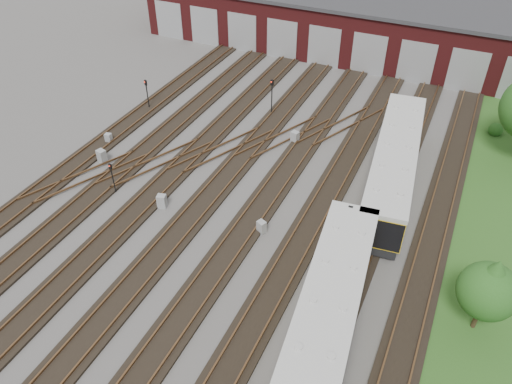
% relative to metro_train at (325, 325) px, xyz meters
% --- Properties ---
extents(ground, '(120.00, 120.00, 0.00)m').
position_rel_metro_train_xyz_m(ground, '(-10.00, 0.95, -2.07)').
color(ground, '#484542').
rests_on(ground, ground).
extents(track_network, '(30.40, 70.00, 0.33)m').
position_rel_metro_train_xyz_m(track_network, '(-10.17, 1.54, -1.97)').
color(track_network, black).
rests_on(track_network, ground).
extents(maintenance_shed, '(51.00, 12.50, 6.35)m').
position_rel_metro_train_xyz_m(maintenance_shed, '(-10.01, 40.93, 1.13)').
color(maintenance_shed, '#511415').
rests_on(maintenance_shed, ground).
extents(grass_verge, '(8.00, 55.00, 0.05)m').
position_rel_metro_train_xyz_m(grass_verge, '(9.00, 10.95, -2.05)').
color(grass_verge, '#29501A').
rests_on(grass_verge, ground).
extents(metro_train, '(4.75, 48.69, 3.40)m').
position_rel_metro_train_xyz_m(metro_train, '(0.00, 0.00, 0.00)').
color(metro_train, black).
rests_on(metro_train, ground).
extents(signal_mast_0, '(0.30, 0.29, 2.97)m').
position_rel_metro_train_xyz_m(signal_mast_0, '(-23.99, 18.52, -0.16)').
color(signal_mast_0, black).
rests_on(signal_mast_0, ground).
extents(signal_mast_1, '(0.23, 0.21, 2.61)m').
position_rel_metro_train_xyz_m(signal_mast_1, '(-18.79, 6.48, -0.39)').
color(signal_mast_1, black).
rests_on(signal_mast_1, ground).
extents(signal_mast_2, '(0.31, 0.29, 3.58)m').
position_rel_metro_train_xyz_m(signal_mast_2, '(-12.76, 22.36, 0.20)').
color(signal_mast_2, black).
rests_on(signal_mast_2, ground).
extents(signal_mast_3, '(0.29, 0.27, 3.75)m').
position_rel_metro_train_xyz_m(signal_mast_3, '(-1.15, 7.85, 0.31)').
color(signal_mast_3, black).
rests_on(signal_mast_3, ground).
extents(relay_cabinet_0, '(0.58, 0.51, 0.89)m').
position_rel_metro_train_xyz_m(relay_cabinet_0, '(-23.64, 11.93, -1.63)').
color(relay_cabinet_0, '#929597').
rests_on(relay_cabinet_0, ground).
extents(relay_cabinet_1, '(0.79, 0.71, 1.12)m').
position_rel_metro_train_xyz_m(relay_cabinet_1, '(-22.27, 9.33, -1.51)').
color(relay_cabinet_1, '#929597').
rests_on(relay_cabinet_1, ground).
extents(relay_cabinet_2, '(0.74, 0.67, 1.06)m').
position_rel_metro_train_xyz_m(relay_cabinet_2, '(-14.58, 6.52, -1.55)').
color(relay_cabinet_2, '#929597').
rests_on(relay_cabinet_2, ground).
extents(relay_cabinet_3, '(0.75, 0.68, 1.05)m').
position_rel_metro_train_xyz_m(relay_cabinet_3, '(-8.99, 18.82, -1.55)').
color(relay_cabinet_3, '#929597').
rests_on(relay_cabinet_3, ground).
extents(relay_cabinet_4, '(0.72, 0.67, 0.96)m').
position_rel_metro_train_xyz_m(relay_cabinet_4, '(-6.86, 7.10, -1.59)').
color(relay_cabinet_4, '#929597').
rests_on(relay_cabinet_4, ground).
extents(tree_3, '(3.24, 3.24, 5.36)m').
position_rel_metro_train_xyz_m(tree_3, '(7.29, 4.99, 1.37)').
color(tree_3, '#362818').
rests_on(tree_3, ground).
extents(bush_0, '(1.41, 1.41, 1.41)m').
position_rel_metro_train_xyz_m(bush_0, '(8.70, 8.69, -1.37)').
color(bush_0, '#204B15').
rests_on(bush_0, ground).
extents(bush_1, '(1.26, 1.26, 1.26)m').
position_rel_metro_train_xyz_m(bush_1, '(6.71, 27.60, -1.44)').
color(bush_1, '#204B15').
rests_on(bush_1, ground).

